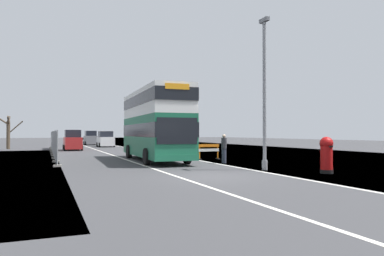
{
  "coord_description": "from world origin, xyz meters",
  "views": [
    {
      "loc": [
        -6.67,
        -14.45,
        1.89
      ],
      "look_at": [
        1.67,
        6.26,
        2.2
      ],
      "focal_mm": 33.98,
      "sensor_mm": 36.0,
      "label": 1
    }
  ],
  "objects": [
    {
      "name": "car_receding_mid",
      "position": [
        0.88,
        35.94,
        1.0
      ],
      "size": [
        2.09,
        3.91,
        2.14
      ],
      "color": "silver",
      "rests_on": "ground"
    },
    {
      "name": "car_oncoming_near",
      "position": [
        -3.95,
        27.41,
        1.04
      ],
      "size": [
        1.95,
        4.23,
        2.24
      ],
      "color": "maroon",
      "rests_on": "ground"
    },
    {
      "name": "roadworks_barrier",
      "position": [
        4.12,
        9.14,
        0.68
      ],
      "size": [
        1.63,
        0.51,
        1.1
      ],
      "color": "orange",
      "rests_on": "ground"
    },
    {
      "name": "bare_tree_far_verge_near",
      "position": [
        -10.82,
        33.34,
        2.03
      ],
      "size": [
        3.24,
        1.98,
        4.08
      ],
      "color": "#4C3D2D",
      "rests_on": "ground"
    },
    {
      "name": "double_decker_bus",
      "position": [
        0.23,
        9.55,
        2.53
      ],
      "size": [
        3.11,
        10.67,
        4.76
      ],
      "color": "#196042",
      "rests_on": "ground"
    },
    {
      "name": "car_receding_far",
      "position": [
        -0.07,
        45.24,
        1.05
      ],
      "size": [
        1.93,
        4.56,
        2.25
      ],
      "color": "slate",
      "rests_on": "ground"
    },
    {
      "name": "pedestrian_at_kerb",
      "position": [
        3.69,
        5.9,
        0.91
      ],
      "size": [
        0.34,
        0.34,
        1.81
      ],
      "color": "#2D3342",
      "rests_on": "ground"
    },
    {
      "name": "lamppost_foreground",
      "position": [
        3.71,
        1.38,
        3.67
      ],
      "size": [
        0.29,
        0.7,
        7.79
      ],
      "color": "gray",
      "rests_on": "ground"
    },
    {
      "name": "construction_site_fence",
      "position": [
        -6.07,
        20.77,
        0.99
      ],
      "size": [
        0.44,
        27.4,
        2.07
      ],
      "color": "#A8AAAD",
      "rests_on": "ground"
    },
    {
      "name": "red_pillar_postbox",
      "position": [
        5.53,
        -1.03,
        0.94
      ],
      "size": [
        0.62,
        0.62,
        1.72
      ],
      "color": "black",
      "rests_on": "ground"
    },
    {
      "name": "ground",
      "position": [
        0.63,
        0.13,
        -0.05
      ],
      "size": [
        140.0,
        280.0,
        0.1
      ],
      "color": "#38383A"
    }
  ]
}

